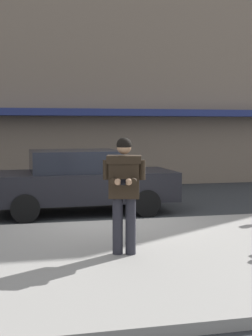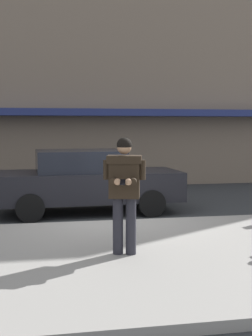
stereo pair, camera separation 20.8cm
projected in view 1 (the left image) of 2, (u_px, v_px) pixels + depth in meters
ground_plane at (105, 225)px, 10.06m from camera, size 80.00×80.00×0.00m
sidewalk at (197, 254)px, 7.51m from camera, size 32.00×5.30×0.14m
curb_paint_line at (149, 222)px, 10.33m from camera, size 28.00×0.12×0.01m
storefront_facade at (91, 6)px, 17.95m from camera, size 28.00×4.70×13.52m
parked_sedan_mid at (80, 181)px, 11.38m from camera, size 4.55×2.03×1.54m
man_texting_on_phone at (124, 183)px, 7.13m from camera, size 0.63×0.64×1.81m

